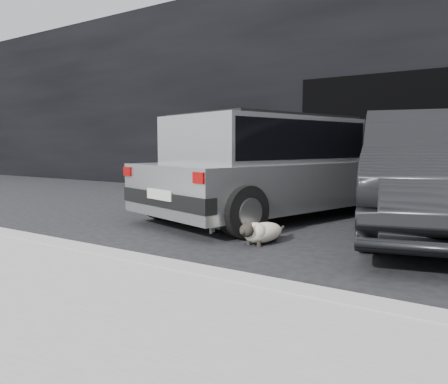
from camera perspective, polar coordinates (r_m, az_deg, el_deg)
The scene contains 9 objects.
ground at distance 6.29m, azimuth 4.06°, elevation -4.25°, with size 80.00×80.00×0.00m, color black.
building_facade at distance 11.66m, azimuth 23.70°, elevation 12.33°, with size 34.00×4.00×5.00m, color black.
garage_opening at distance 9.61m, azimuth 21.35°, elevation 6.69°, with size 4.00×0.10×2.60m, color black.
curb at distance 3.61m, azimuth -2.43°, elevation -11.05°, with size 18.00×0.25×0.12m, color #989892.
sidewalk at distance 2.79m, azimuth -17.65°, elevation -16.72°, with size 18.00×2.20×0.11m, color #989892.
silver_hatchback at distance 6.89m, azimuth 6.01°, elevation 3.85°, with size 3.05×4.64×1.58m.
second_car at distance 6.25m, azimuth 25.65°, elevation 2.49°, with size 1.69×4.85×1.60m, color black.
cat_siamese at distance 5.03m, azimuth 4.79°, elevation -5.25°, with size 0.39×0.88×0.30m.
cat_white at distance 5.60m, azimuth 0.16°, elevation -3.83°, with size 0.68×0.36×0.33m.
Camera 1 is at (3.02, -5.40, 1.12)m, focal length 35.00 mm.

